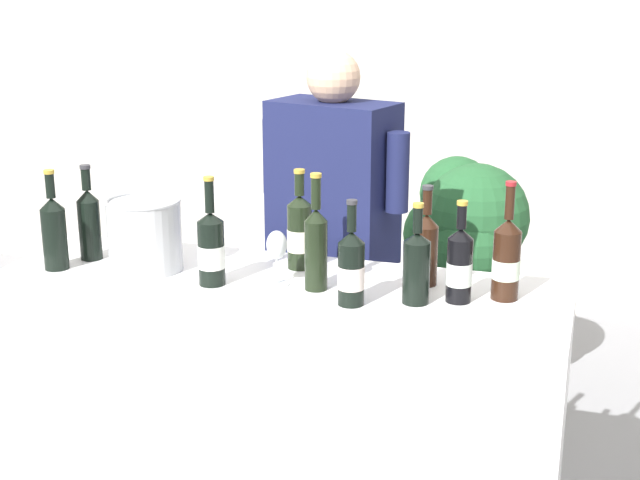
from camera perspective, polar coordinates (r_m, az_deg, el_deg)
wall_back at (r=5.20m, az=7.31°, el=11.05°), size 8.00×0.10×2.80m
counter at (r=3.01m, az=-2.71°, el=-11.35°), size 1.81×0.59×0.96m
wine_bottle_0 at (r=3.10m, az=-14.49°, el=1.13°), size 0.07×0.07×0.32m
wine_bottle_1 at (r=2.65m, az=8.89°, el=-1.58°), size 0.08×0.08×0.31m
wine_bottle_2 at (r=2.77m, az=6.76°, el=-0.42°), size 0.07×0.07×0.32m
wine_bottle_3 at (r=2.62m, az=6.16°, el=-1.63°), size 0.08×0.08×0.30m
wine_bottle_4 at (r=2.78m, az=-6.95°, el=-0.52°), size 0.08×0.08×0.34m
wine_bottle_5 at (r=2.69m, az=11.79°, el=-1.17°), size 0.08×0.08×0.36m
wine_bottle_6 at (r=3.03m, az=-16.58°, el=0.56°), size 0.08×0.08×0.33m
wine_bottle_7 at (r=2.71m, az=-0.26°, el=-0.34°), size 0.07×0.07×0.36m
wine_bottle_8 at (r=2.59m, az=2.00°, el=-1.81°), size 0.08×0.08×0.31m
wine_bottle_9 at (r=2.91m, az=-1.30°, el=0.53°), size 0.08×0.08×0.33m
wine_glass at (r=2.76m, az=-2.77°, el=-0.52°), size 0.08×0.08×0.17m
ice_bucket at (r=2.95m, az=-11.10°, el=0.39°), size 0.25×0.25×0.24m
person_server at (r=3.36m, az=0.80°, el=-2.45°), size 0.59×0.35×1.64m
potted_shrub at (r=3.91m, az=9.30°, el=0.29°), size 0.53×0.57×1.13m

